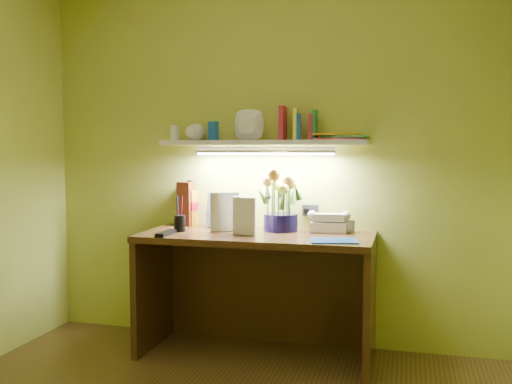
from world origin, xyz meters
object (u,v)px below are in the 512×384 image
telephone (329,222)px  whisky_bottle (190,203)px  flower_bouquet (281,201)px  desk_clock (348,226)px  desk (256,295)px

telephone → whisky_bottle: (-0.94, 0.07, 0.09)m
flower_bouquet → whisky_bottle: 0.65m
desk_clock → whisky_bottle: 1.06m
telephone → whisky_bottle: bearing=172.8°
desk_clock → whisky_bottle: bearing=169.4°
flower_bouquet → desk_clock: size_ratio=4.87×
desk → desk_clock: bearing=20.9°
desk_clock → flower_bouquet: bearing=178.1°
flower_bouquet → desk_clock: 0.44m
telephone → whisky_bottle: size_ratio=0.72×
whisky_bottle → telephone: bearing=-4.2°
desk → desk_clock: (0.53, 0.20, 0.41)m
desk → telephone: telephone is taller
desk → flower_bouquet: flower_bouquet is taller
desk → whisky_bottle: bearing=154.5°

